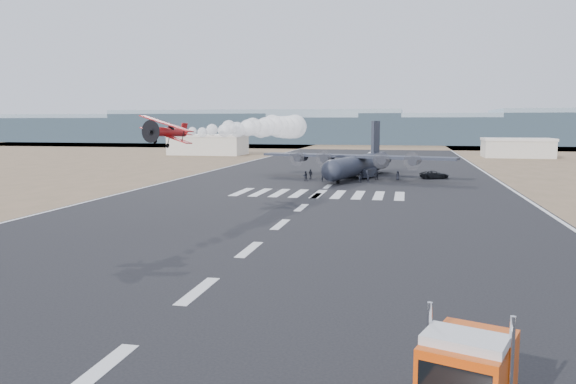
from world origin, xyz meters
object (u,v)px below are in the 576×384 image
(hangar_right, at_px, (517,148))
(crew_g, at_px, (322,177))
(crew_a, at_px, (368,178))
(crew_f, at_px, (377,175))
(crew_e, at_px, (398,176))
(support_vehicle, at_px, (434,175))
(hangar_left, at_px, (208,144))
(aerobatic_biplane, at_px, (167,131))
(crew_h, at_px, (360,178))
(transport_aircraft, at_px, (359,163))
(crew_c, at_px, (362,175))
(crew_b, at_px, (305,176))
(crew_d, at_px, (310,174))

(hangar_right, xyz_separation_m, crew_g, (-47.99, -82.62, -2.14))
(crew_a, relative_size, crew_f, 0.85)
(crew_e, relative_size, crew_f, 0.91)
(hangar_right, distance_m, crew_e, 84.26)
(crew_e, height_order, crew_f, crew_f)
(hangar_right, xyz_separation_m, support_vehicle, (-27.83, -72.24, -2.26))
(hangar_left, distance_m, aerobatic_biplane, 130.91)
(support_vehicle, distance_m, crew_f, 11.72)
(crew_h, bearing_deg, hangar_right, -64.36)
(transport_aircraft, height_order, crew_f, transport_aircraft)
(hangar_right, distance_m, transport_aircraft, 84.85)
(crew_e, bearing_deg, crew_g, 51.91)
(hangar_left, bearing_deg, crew_a, -52.96)
(transport_aircraft, bearing_deg, crew_e, -8.72)
(crew_c, xyz_separation_m, crew_e, (6.65, 0.45, 0.02))
(hangar_right, relative_size, crew_a, 12.82)
(crew_a, xyz_separation_m, crew_f, (1.26, 5.13, 0.14))
(transport_aircraft, xyz_separation_m, crew_b, (-9.09, -8.28, -1.93))
(crew_f, bearing_deg, hangar_left, 85.85)
(support_vehicle, bearing_deg, crew_d, 90.02)
(crew_f, distance_m, crew_g, 11.00)
(crew_b, bearing_deg, crew_h, 156.42)
(support_vehicle, relative_size, crew_f, 2.88)
(crew_c, xyz_separation_m, crew_f, (2.79, 0.20, 0.11))
(hangar_left, height_order, crew_h, hangar_left)
(support_vehicle, bearing_deg, transport_aircraft, 80.78)
(hangar_left, xyz_separation_m, aerobatic_biplane, (40.89, -124.20, 6.40))
(hangar_right, distance_m, crew_g, 95.57)
(support_vehicle, distance_m, crew_d, 23.89)
(hangar_left, height_order, support_vehicle, hangar_left)
(hangar_right, height_order, crew_f, hangar_right)
(aerobatic_biplane, bearing_deg, crew_b, 90.42)
(crew_e, xyz_separation_m, crew_h, (-6.52, -5.73, -0.02))
(crew_a, relative_size, crew_g, 0.92)
(crew_f, bearing_deg, hangar_right, 19.73)
(aerobatic_biplane, bearing_deg, crew_e, 74.28)
(crew_a, xyz_separation_m, crew_d, (-11.14, 3.84, 0.14))
(crew_a, height_order, crew_g, crew_g)
(crew_c, height_order, crew_f, crew_f)
(hangar_right, height_order, crew_d, hangar_right)
(crew_b, bearing_deg, hangar_right, -142.21)
(crew_e, height_order, crew_g, crew_g)
(hangar_left, xyz_separation_m, hangar_right, (98.00, 5.00, -0.40))
(crew_f, xyz_separation_m, crew_g, (-9.47, -5.59, -0.07))
(support_vehicle, height_order, crew_c, crew_c)
(crew_h, bearing_deg, crew_e, -86.56)
(hangar_right, bearing_deg, crew_f, -116.57)
(transport_aircraft, xyz_separation_m, crew_g, (-5.82, -8.99, -1.97))
(crew_g, xyz_separation_m, crew_h, (6.81, 0.11, -0.04))
(transport_aircraft, height_order, crew_c, transport_aircraft)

